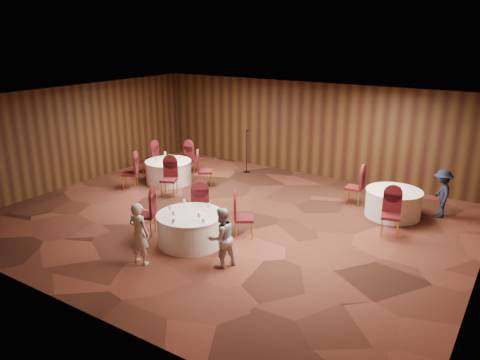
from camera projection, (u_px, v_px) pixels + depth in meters
The scene contains 15 objects.
ground at pixel (230, 220), 12.56m from camera, with size 12.00×12.00×0.00m, color black.
room_shell at pixel (229, 149), 11.95m from camera, with size 12.00×12.00×12.00m.
table_main at pixel (191, 228), 11.07m from camera, with size 1.59×1.59×0.74m.
table_left at pixel (169, 172), 15.51m from camera, with size 1.52×1.52×0.74m.
table_right at pixel (393, 203), 12.69m from camera, with size 1.49×1.49×0.74m.
chairs_main at pixel (196, 212), 11.71m from camera, with size 2.89×2.00×1.00m.
chairs_left at pixel (170, 168), 15.47m from camera, with size 3.13×3.13×1.00m.
chairs_right at pixel (371, 200), 12.53m from camera, with size 2.11×2.20×1.00m.
tabletop_main at pixel (192, 213), 10.78m from camera, with size 1.05×1.16×0.22m.
tabletop_left at pixel (168, 159), 15.37m from camera, with size 0.80×0.78×0.22m.
tabletop_right at pixel (400, 189), 12.23m from camera, with size 0.08×0.08×0.22m.
mic_stand at pixel (247, 160), 16.62m from camera, with size 0.24×0.24×1.53m.
woman_a at pixel (139, 234), 10.01m from camera, with size 0.51×0.33×1.39m, color silver.
woman_b at pixel (221, 237), 9.90m from camera, with size 0.65×0.51×1.34m, color #B9B8BE.
man_c at pixel (442, 193), 12.56m from camera, with size 0.86×0.49×1.33m, color black.
Camera 1 is at (6.56, -9.60, 4.86)m, focal length 35.00 mm.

